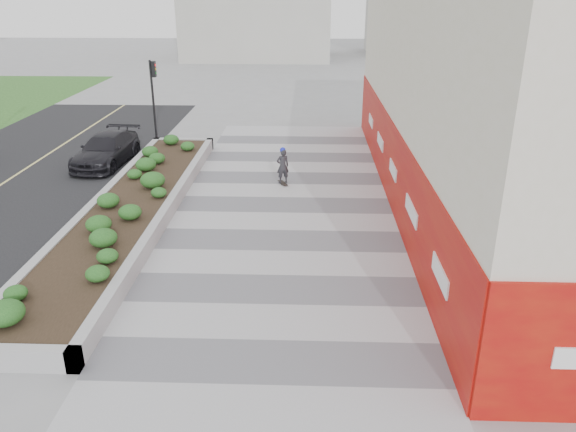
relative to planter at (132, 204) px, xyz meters
name	(u,v)px	position (x,y,z in m)	size (l,w,h in m)	color
ground	(272,326)	(5.50, -7.00, -0.42)	(160.00, 160.00, 0.00)	gray
walkway	(278,269)	(5.50, -4.00, -0.41)	(8.00, 36.00, 0.01)	#A8A8AD
building	(479,97)	(12.48, 1.98, 3.56)	(6.04, 24.08, 8.00)	beige
planter	(132,204)	(0.00, 0.00, 0.00)	(3.00, 18.00, 0.90)	#9E9EA0
traffic_signal_near	(154,89)	(-1.73, 10.50, 2.34)	(0.33, 0.28, 4.20)	black
manhole_cover	(295,269)	(6.00, -4.00, -0.42)	(0.44, 0.44, 0.01)	#595654
skateboarder	(283,166)	(5.30, 3.58, 0.39)	(0.61, 0.74, 1.60)	beige
car_dark	(106,150)	(-3.00, 6.16, 0.27)	(1.94, 4.78, 1.39)	black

